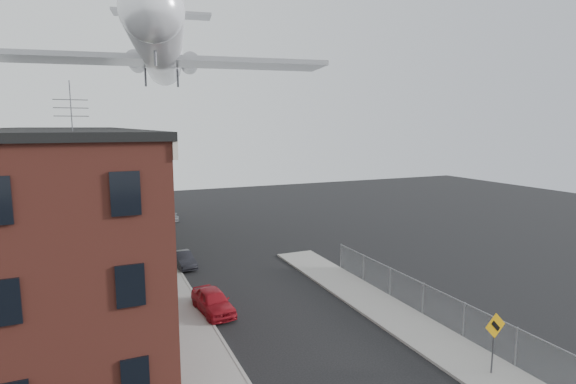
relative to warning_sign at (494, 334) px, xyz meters
name	(u,v)px	position (x,y,z in m)	size (l,w,h in m)	color
sidewalk_left	(149,252)	(-11.10, 25.03, -1.82)	(3.00, 62.00, 0.12)	gray
sidewalk_right	(389,312)	(-0.10, 7.03, -1.82)	(3.00, 26.00, 0.12)	gray
curb_left	(167,250)	(-9.65, 25.03, -1.81)	(0.15, 62.00, 0.14)	gray
curb_right	(368,316)	(-1.55, 7.03, -1.81)	(0.15, 26.00, 0.14)	gray
corner_building	(30,256)	(-17.60, 8.03, 3.28)	(10.31, 12.30, 12.15)	#3C1C13
row_house_a	(49,215)	(-17.56, 17.53, 3.25)	(11.98, 7.00, 10.30)	slate
row_house_b	(57,198)	(-17.56, 24.53, 3.25)	(11.98, 7.00, 10.30)	#736B5B
row_house_c	(62,187)	(-17.56, 31.53, 3.25)	(11.98, 7.00, 10.30)	slate
row_house_d	(66,178)	(-17.56, 38.53, 3.25)	(11.98, 7.00, 10.30)	#736B5B
row_house_e	(69,172)	(-17.56, 45.53, 3.25)	(11.98, 7.00, 10.30)	slate
chainlink_fence	(423,299)	(1.40, 6.03, -0.89)	(0.06, 18.06, 1.90)	gray
warning_sign	(494,334)	(0.00, 0.00, 0.00)	(1.10, 0.11, 2.80)	#515156
utility_pole	(155,210)	(-11.20, 19.03, 2.79)	(1.80, 0.26, 9.00)	black
street_tree	(145,205)	(-10.87, 28.95, 1.57)	(3.22, 3.20, 5.20)	black
car_near	(213,301)	(-9.20, 11.11, -1.20)	(1.61, 4.01, 1.37)	maroon
car_mid	(183,260)	(-9.20, 20.16, -1.30)	(1.23, 3.53, 1.16)	black
car_far	(169,215)	(-7.40, 37.84, -1.32)	(1.56, 3.85, 1.12)	slate
airplane	(161,51)	(-9.27, 26.70, 14.76)	(26.60, 30.39, 8.74)	white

